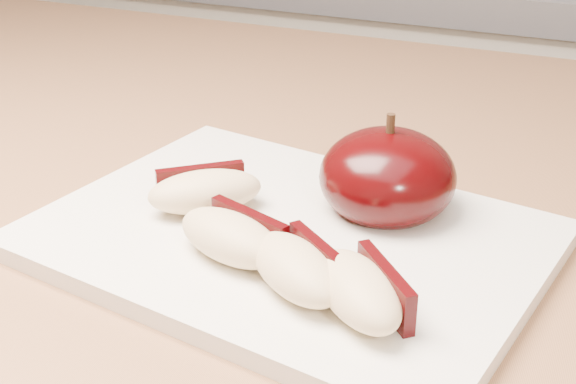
% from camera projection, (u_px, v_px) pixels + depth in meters
% --- Properties ---
extents(back_cabinet, '(2.40, 0.62, 0.94)m').
position_uv_depth(back_cabinet, '(471.00, 233.00, 1.37)').
color(back_cabinet, silver).
rests_on(back_cabinet, ground).
extents(cutting_board, '(0.32, 0.26, 0.01)m').
position_uv_depth(cutting_board, '(288.00, 238.00, 0.48)').
color(cutting_board, silver).
rests_on(cutting_board, island_counter).
extents(apple_half, '(0.11, 0.11, 0.07)m').
position_uv_depth(apple_half, '(387.00, 177.00, 0.49)').
color(apple_half, black).
rests_on(apple_half, cutting_board).
extents(apple_wedge_a, '(0.08, 0.07, 0.03)m').
position_uv_depth(apple_wedge_a, '(205.00, 190.00, 0.49)').
color(apple_wedge_a, '#D5B887').
rests_on(apple_wedge_a, cutting_board).
extents(apple_wedge_b, '(0.08, 0.06, 0.03)m').
position_uv_depth(apple_wedge_b, '(233.00, 236.00, 0.44)').
color(apple_wedge_b, '#D5B887').
rests_on(apple_wedge_b, cutting_board).
extents(apple_wedge_c, '(0.08, 0.07, 0.03)m').
position_uv_depth(apple_wedge_c, '(298.00, 268.00, 0.41)').
color(apple_wedge_c, '#D5B887').
rests_on(apple_wedge_c, cutting_board).
extents(apple_wedge_d, '(0.07, 0.07, 0.03)m').
position_uv_depth(apple_wedge_d, '(361.00, 290.00, 0.39)').
color(apple_wedge_d, '#D5B887').
rests_on(apple_wedge_d, cutting_board).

